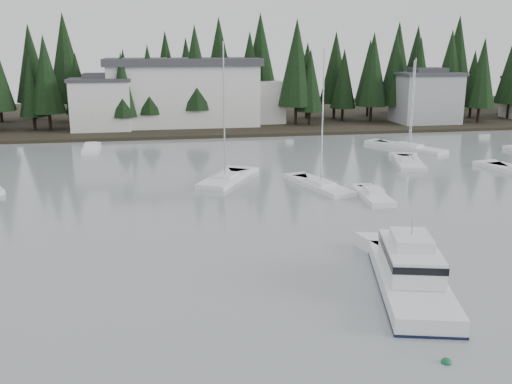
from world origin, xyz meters
TOP-DOWN VIEW (x-y plane):
  - far_shore_land at (0.00, 97.00)m, footprint 240.00×54.00m
  - conifer_treeline at (0.00, 86.00)m, footprint 200.00×22.00m
  - house_west at (-18.00, 79.00)m, footprint 9.54×7.42m
  - house_east_a at (36.00, 78.00)m, footprint 10.60×8.48m
  - harbor_inn at (-2.96, 82.34)m, footprint 29.50×11.50m
  - cabin_cruiser_center at (4.05, 14.37)m, footprint 6.23×11.74m
  - sailboat_0 at (-3.06, 42.53)m, footprint 6.60×8.77m
  - sailboat_3 at (23.29, 56.49)m, footprint 7.38×10.54m
  - sailboat_7 at (18.96, 46.94)m, footprint 5.09×8.77m
  - sailboat_9 at (5.71, 37.96)m, footprint 4.67×9.04m
  - runabout_1 at (9.28, 33.35)m, footprint 2.62×6.59m
  - runabout_3 at (-18.23, 62.77)m, footprint 2.48×6.44m
  - mooring_buoy_green at (2.25, 6.71)m, footprint 0.47×0.47m

SIDE VIEW (x-z plane):
  - far_shore_land at x=0.00m, z-range -0.50..0.50m
  - conifer_treeline at x=0.00m, z-range -10.00..10.00m
  - mooring_buoy_green at x=2.25m, z-range -0.24..0.24m
  - sailboat_3 at x=23.29m, z-range -6.02..6.13m
  - sailboat_7 at x=18.96m, z-range -6.25..6.38m
  - sailboat_0 at x=-3.06m, z-range -7.11..7.27m
  - sailboat_9 at x=5.71m, z-range -6.77..6.94m
  - runabout_3 at x=-18.23m, z-range -0.58..0.84m
  - runabout_1 at x=9.28m, z-range -0.58..0.84m
  - cabin_cruiser_center at x=4.05m, z-range -1.69..3.13m
  - house_west at x=-18.00m, z-range 0.28..9.03m
  - house_east_a at x=36.00m, z-range 0.28..9.53m
  - harbor_inn at x=-2.96m, z-range 0.33..11.23m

